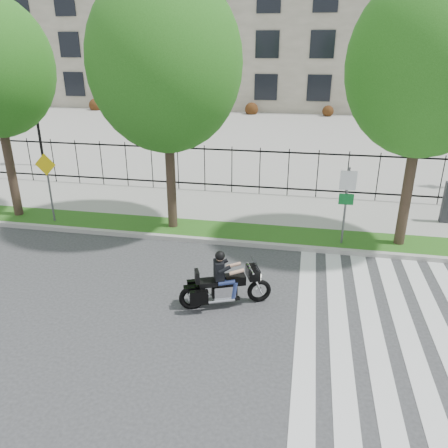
# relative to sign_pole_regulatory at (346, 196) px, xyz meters

# --- Properties ---
(ground) EXTENTS (120.00, 120.00, 0.00)m
(ground) POSITION_rel_sign_pole_regulatory_xyz_m (-3.22, -4.58, -1.74)
(ground) COLOR #333335
(ground) RESTS_ON ground
(curb) EXTENTS (60.00, 0.20, 0.15)m
(curb) POSITION_rel_sign_pole_regulatory_xyz_m (-3.22, -0.48, -1.66)
(curb) COLOR #A7A59E
(curb) RESTS_ON ground
(grass_verge) EXTENTS (60.00, 1.50, 0.15)m
(grass_verge) POSITION_rel_sign_pole_regulatory_xyz_m (-3.22, 0.37, -1.66)
(grass_verge) COLOR #1F5515
(grass_verge) RESTS_ON ground
(sidewalk) EXTENTS (60.00, 3.50, 0.15)m
(sidewalk) POSITION_rel_sign_pole_regulatory_xyz_m (-3.22, 2.87, -1.66)
(sidewalk) COLOR #9D9B93
(sidewalk) RESTS_ON ground
(plaza) EXTENTS (80.00, 34.00, 0.10)m
(plaza) POSITION_rel_sign_pole_regulatory_xyz_m (-3.22, 20.42, -1.69)
(plaza) COLOR #9D9B93
(plaza) RESTS_ON ground
(crosswalk_stripes) EXTENTS (5.70, 8.00, 0.01)m
(crosswalk_stripes) POSITION_rel_sign_pole_regulatory_xyz_m (1.60, -4.58, -1.73)
(crosswalk_stripes) COLOR silver
(crosswalk_stripes) RESTS_ON ground
(iron_fence) EXTENTS (30.00, 0.06, 2.00)m
(iron_fence) POSITION_rel_sign_pole_regulatory_xyz_m (-3.22, 4.62, -0.59)
(iron_fence) COLOR black
(iron_fence) RESTS_ON sidewalk
(office_building) EXTENTS (60.00, 21.90, 20.15)m
(office_building) POSITION_rel_sign_pole_regulatory_xyz_m (-3.22, 40.34, 8.23)
(office_building) COLOR gray
(office_building) RESTS_ON ground
(lamp_post_left) EXTENTS (1.06, 0.70, 4.25)m
(lamp_post_left) POSITION_rel_sign_pole_regulatory_xyz_m (-15.22, 7.42, 1.47)
(lamp_post_left) COLOR black
(lamp_post_left) RESTS_ON ground
(street_tree_1) EXTENTS (4.81, 4.81, 8.18)m
(street_tree_1) POSITION_rel_sign_pole_regulatory_xyz_m (-5.77, 0.37, 3.82)
(street_tree_1) COLOR #33231C
(street_tree_1) RESTS_ON grass_verge
(street_tree_2) EXTENTS (4.48, 4.48, 7.98)m
(street_tree_2) POSITION_rel_sign_pole_regulatory_xyz_m (1.82, 0.37, 3.80)
(street_tree_2) COLOR #33231C
(street_tree_2) RESTS_ON grass_verge
(sign_pole_regulatory) EXTENTS (0.50, 0.09, 2.50)m
(sign_pole_regulatory) POSITION_rel_sign_pole_regulatory_xyz_m (0.00, 0.00, 0.00)
(sign_pole_regulatory) COLOR #59595B
(sign_pole_regulatory) RESTS_ON grass_verge
(sign_pole_warning) EXTENTS (0.78, 0.09, 2.49)m
(sign_pole_warning) POSITION_rel_sign_pole_regulatory_xyz_m (-10.16, 0.00, 0.00)
(sign_pole_warning) COLOR #59595B
(sign_pole_warning) RESTS_ON grass_verge
(motorcycle_rider) EXTENTS (2.22, 1.20, 1.80)m
(motorcycle_rider) POSITION_rel_sign_pole_regulatory_xyz_m (-3.03, -4.06, -1.14)
(motorcycle_rider) COLOR black
(motorcycle_rider) RESTS_ON ground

